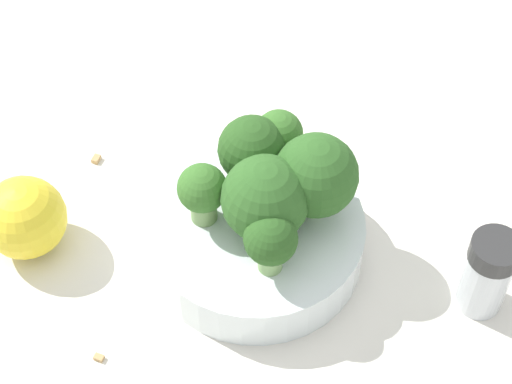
{
  "coord_description": "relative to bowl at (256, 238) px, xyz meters",
  "views": [
    {
      "loc": [
        0.03,
        0.36,
        0.51
      ],
      "look_at": [
        0.0,
        0.0,
        0.07
      ],
      "focal_mm": 60.0,
      "sensor_mm": 36.0,
      "label": 1
    }
  ],
  "objects": [
    {
      "name": "ground_plane",
      "position": [
        0.0,
        0.0,
        -0.02
      ],
      "size": [
        3.0,
        3.0,
        0.0
      ],
      "primitive_type": "plane",
      "color": "silver"
    },
    {
      "name": "broccoli_floret_3",
      "position": [
        -0.04,
        -0.01,
        0.06
      ],
      "size": [
        0.06,
        0.06,
        0.07
      ],
      "color": "#8EB770",
      "rests_on": "bowl"
    },
    {
      "name": "broccoli_floret_0",
      "position": [
        0.0,
        -0.04,
        0.05
      ],
      "size": [
        0.05,
        0.05,
        0.06
      ],
      "color": "#7A9E5B",
      "rests_on": "bowl"
    },
    {
      "name": "bowl",
      "position": [
        0.0,
        0.0,
        0.0
      ],
      "size": [
        0.15,
        0.15,
        0.04
      ],
      "primitive_type": "cylinder",
      "color": "silver",
      "rests_on": "ground_plane"
    },
    {
      "name": "lemon_wedge",
      "position": [
        0.16,
        -0.02,
        0.01
      ],
      "size": [
        0.06,
        0.06,
        0.06
      ],
      "primitive_type": "sphere",
      "color": "yellow",
      "rests_on": "ground_plane"
    },
    {
      "name": "almond_crumb_1",
      "position": [
        0.11,
        0.08,
        -0.01
      ],
      "size": [
        0.01,
        0.01,
        0.01
      ],
      "primitive_type": "cube",
      "rotation": [
        0.0,
        0.0,
        5.85
      ],
      "color": "tan",
      "rests_on": "ground_plane"
    },
    {
      "name": "broccoli_floret_2",
      "position": [
        -0.01,
        0.04,
        0.05
      ],
      "size": [
        0.04,
        0.04,
        0.05
      ],
      "color": "#84AD66",
      "rests_on": "bowl"
    },
    {
      "name": "almond_crumb_0",
      "position": [
        0.12,
        -0.1,
        -0.01
      ],
      "size": [
        0.01,
        0.01,
        0.01
      ],
      "primitive_type": "cube",
      "rotation": [
        0.0,
        0.0,
        4.29
      ],
      "color": "tan",
      "rests_on": "ground_plane"
    },
    {
      "name": "broccoli_floret_4",
      "position": [
        0.04,
        -0.01,
        0.05
      ],
      "size": [
        0.03,
        0.03,
        0.05
      ],
      "color": "#7A9E5B",
      "rests_on": "bowl"
    },
    {
      "name": "broccoli_floret_1",
      "position": [
        -0.01,
        0.01,
        0.05
      ],
      "size": [
        0.06,
        0.06,
        0.07
      ],
      "color": "#84AD66",
      "rests_on": "bowl"
    },
    {
      "name": "pepper_shaker",
      "position": [
        -0.15,
        0.05,
        0.02
      ],
      "size": [
        0.03,
        0.03,
        0.07
      ],
      "color": "silver",
      "rests_on": "ground_plane"
    },
    {
      "name": "broccoli_floret_5",
      "position": [
        -0.02,
        -0.05,
        0.05
      ],
      "size": [
        0.03,
        0.03,
        0.05
      ],
      "color": "#84AD66",
      "rests_on": "bowl"
    }
  ]
}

